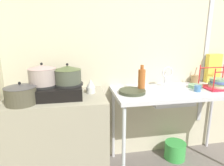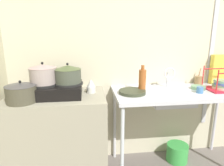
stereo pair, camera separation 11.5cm
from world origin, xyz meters
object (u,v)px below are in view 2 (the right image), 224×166
Objects in this scene: small_bowl_on_drainboard at (198,87)px; cereal_box at (218,69)px; pot_on_left_burner at (43,74)px; pot_beside_stove at (21,93)px; cup_by_rack at (200,90)px; pot_on_right_burner at (68,74)px; frying_pan at (132,92)px; percolator at (91,86)px; stove at (57,89)px; utensil_jar at (198,80)px; dish_rack at (222,85)px; faucet at (169,74)px; bottle_by_sink at (142,80)px; sink_basin at (172,98)px; bucket_on_floor at (177,153)px.

small_bowl_on_drainboard is 0.44m from cereal_box.
pot_on_left_burner reaches higher than pot_beside_stove.
pot_beside_stove is 1.72m from cup_by_rack.
pot_on_right_burner is 1.76m from cereal_box.
percolator is at bearing 169.03° from frying_pan.
stove is 1.63m from utensil_jar.
faucet is at bearing 166.67° from dish_rack.
pot_beside_stove is at bearing -151.23° from stove.
pot_beside_stove is at bearing -172.70° from cereal_box.
pot_beside_stove reaches higher than cup_by_rack.
pot_beside_stove reaches higher than percolator.
stove is 1.74m from dish_rack.
faucet reaches higher than cup_by_rack.
stove is at bearing 180.00° from pot_on_right_burner.
bottle_by_sink is at bearing -2.70° from percolator.
pot_beside_stove is (-0.28, -0.16, 0.02)m from stove.
faucet is 0.35m from small_bowl_on_drainboard.
frying_pan is 0.79× the size of cereal_box.
pot_on_left_burner is 0.89m from frying_pan.
stove is at bearing -175.76° from cereal_box.
stove is 3.43× the size of small_bowl_on_drainboard.
bottle_by_sink is (1.15, 0.19, 0.03)m from pot_beside_stove.
bottle_by_sink is (0.12, 0.06, 0.11)m from frying_pan.
pot_on_right_burner is 0.79× the size of dish_rack.
stove is 1.87× the size of frying_pan.
cereal_box is at bearing 7.22° from percolator.
stove is 2.01× the size of pot_on_left_burner.
small_bowl_on_drainboard is at bearing 9.24° from sink_basin.
bucket_on_floor is at bearing -150.52° from utensil_jar.
pot_beside_stove reaches higher than frying_pan.
dish_rack reaches higher than utensil_jar.
pot_beside_stove is 1.80m from small_bowl_on_drainboard.
cereal_box is at bearing 39.47° from cup_by_rack.
percolator reaches higher than bucket_on_floor.
pot_beside_stove is (-0.17, -0.16, -0.13)m from pot_on_left_burner.
small_bowl_on_drainboard is at bearing -0.86° from percolator.
cereal_box is (0.42, 0.35, 0.14)m from cup_by_rack.
pot_on_right_burner is at bearing -165.73° from percolator.
stove is 1.62m from bucket_on_floor.
bucket_on_floor is (0.17, 0.11, -0.74)m from sink_basin.
pot_on_left_burner reaches higher than sink_basin.
pot_on_left_burner is at bearing -180.00° from pot_on_right_burner.
utensil_jar is (-0.24, -0.01, -0.13)m from cereal_box.
sink_basin is 1.28× the size of cereal_box.
sink_basin is at bearing -149.57° from utensil_jar.
pot_on_left_burner is 0.92× the size of bottle_by_sink.
pot_on_right_burner is at bearing 179.38° from dish_rack.
cereal_box is at bearing 65.42° from dish_rack.
cereal_box reaches higher than cup_by_rack.
pot_beside_stove is 1.38× the size of utensil_jar.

